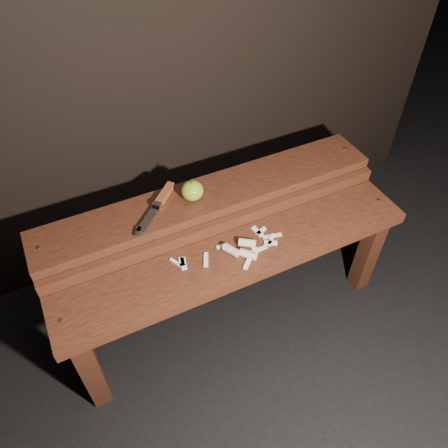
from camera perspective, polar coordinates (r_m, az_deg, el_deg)
name	(u,v)px	position (r m, az deg, el deg)	size (l,w,h in m)	color
ground	(231,313)	(1.75, 0.88, -11.57)	(60.00, 60.00, 0.00)	black
bench_front_tier	(240,268)	(1.43, 2.14, -5.81)	(1.20, 0.20, 0.42)	#34170D
bench_rear_tier	(211,212)	(1.53, -1.75, 1.62)	(1.20, 0.21, 0.50)	#34170D
apple	(192,191)	(1.43, -4.18, 4.38)	(0.07, 0.07, 0.08)	olive
knife	(161,200)	(1.44, -8.27, 3.11)	(0.20, 0.19, 0.02)	brown
apple_scraps	(241,249)	(1.39, 2.21, -3.27)	(0.37, 0.15, 0.03)	beige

